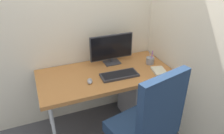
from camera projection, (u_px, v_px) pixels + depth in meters
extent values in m
plane|color=#4C4C51|center=(107.00, 124.00, 2.73)|extent=(8.00, 8.00, 0.00)
cube|color=beige|center=(93.00, 6.00, 2.38)|extent=(3.13, 0.04, 2.80)
cube|color=beige|center=(186.00, 13.00, 2.12)|extent=(0.04, 2.37, 2.80)
cube|color=#B27038|center=(106.00, 74.00, 2.38)|extent=(1.48, 0.72, 0.04)
cylinder|color=silver|center=(54.00, 132.00, 2.12)|extent=(0.04, 0.04, 0.71)
cylinder|color=silver|center=(165.00, 102.00, 2.55)|extent=(0.04, 0.04, 0.71)
cylinder|color=silver|center=(47.00, 101.00, 2.57)|extent=(0.04, 0.04, 0.71)
cylinder|color=silver|center=(143.00, 80.00, 3.00)|extent=(0.04, 0.04, 0.71)
cube|color=navy|center=(139.00, 129.00, 1.99)|extent=(0.61, 0.57, 0.12)
cube|color=navy|center=(162.00, 111.00, 1.65)|extent=(0.47, 0.17, 0.63)
cube|color=gray|center=(140.00, 94.00, 2.74)|extent=(0.41, 0.50, 0.66)
cube|color=#262628|center=(151.00, 97.00, 2.47)|extent=(0.20, 0.01, 0.02)
cube|color=#333338|center=(112.00, 62.00, 2.58)|extent=(0.19, 0.15, 0.01)
cube|color=#333338|center=(112.00, 60.00, 2.58)|extent=(0.04, 0.02, 0.05)
cube|color=#333338|center=(111.00, 47.00, 2.50)|extent=(0.52, 0.02, 0.30)
cube|color=black|center=(112.00, 47.00, 2.49)|extent=(0.50, 0.01, 0.28)
cube|color=#333338|center=(119.00, 75.00, 2.30)|extent=(0.41, 0.19, 0.03)
cube|color=black|center=(119.00, 74.00, 2.30)|extent=(0.38, 0.15, 0.00)
ellipsoid|color=gray|center=(90.00, 81.00, 2.19)|extent=(0.08, 0.12, 0.03)
cylinder|color=gray|center=(150.00, 61.00, 2.55)|extent=(0.10, 0.10, 0.08)
cylinder|color=silver|center=(150.00, 55.00, 2.51)|extent=(0.04, 0.02, 0.14)
cylinder|color=silver|center=(151.00, 55.00, 2.52)|extent=(0.04, 0.02, 0.14)
torus|color=orange|center=(150.00, 60.00, 2.55)|extent=(0.03, 0.04, 0.01)
cylinder|color=purple|center=(152.00, 57.00, 2.51)|extent=(0.03, 0.01, 0.15)
cube|color=beige|center=(159.00, 71.00, 2.39)|extent=(0.17, 0.21, 0.02)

